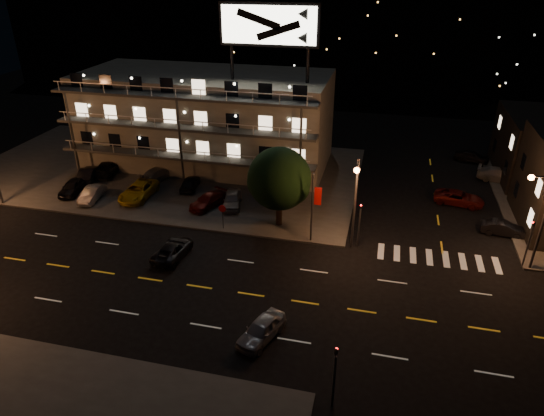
% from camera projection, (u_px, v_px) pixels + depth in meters
% --- Properties ---
extents(ground, '(140.00, 140.00, 0.00)m').
position_uv_depth(ground, '(225.00, 290.00, 35.72)').
color(ground, black).
rests_on(ground, ground).
extents(curb_nw, '(44.00, 24.00, 0.15)m').
position_uv_depth(curb_nw, '(165.00, 170.00, 55.88)').
color(curb_nw, '#3C3C39').
rests_on(curb_nw, ground).
extents(motel, '(28.00, 13.80, 18.10)m').
position_uv_depth(motel, '(207.00, 119.00, 55.99)').
color(motel, '#9C9788').
rests_on(motel, ground).
extents(hill_backdrop, '(120.00, 25.00, 24.00)m').
position_uv_depth(hill_backdrop, '(308.00, 20.00, 91.14)').
color(hill_backdrop, black).
rests_on(hill_backdrop, ground).
extents(streetlight_nc, '(0.44, 1.92, 8.00)m').
position_uv_depth(streetlight_nc, '(355.00, 196.00, 38.54)').
color(streetlight_nc, '#2D2D30').
rests_on(streetlight_nc, ground).
extents(streetlight_ne, '(1.92, 0.44, 8.00)m').
position_uv_depth(streetlight_ne, '(540.00, 213.00, 36.03)').
color(streetlight_ne, '#2D2D30').
rests_on(streetlight_ne, ground).
extents(signal_nw, '(0.20, 0.27, 4.60)m').
position_uv_depth(signal_nw, '(360.00, 220.00, 40.02)').
color(signal_nw, '#2D2D30').
rests_on(signal_nw, ground).
extents(signal_sw, '(0.20, 0.27, 4.60)m').
position_uv_depth(signal_sw, '(335.00, 371.00, 25.32)').
color(signal_sw, '#2D2D30').
rests_on(signal_sw, ground).
extents(signal_ne, '(0.27, 0.20, 4.60)m').
position_uv_depth(signal_ne, '(530.00, 239.00, 37.32)').
color(signal_ne, '#2D2D30').
rests_on(signal_ne, ground).
extents(banner_north, '(0.83, 0.16, 6.40)m').
position_uv_depth(banner_north, '(313.00, 206.00, 40.35)').
color(banner_north, '#2D2D30').
rests_on(banner_north, ground).
extents(stop_sign, '(0.91, 0.11, 2.61)m').
position_uv_depth(stop_sign, '(223.00, 213.00, 42.97)').
color(stop_sign, '#2D2D30').
rests_on(stop_sign, ground).
extents(tree, '(5.83, 5.61, 7.34)m').
position_uv_depth(tree, '(279.00, 180.00, 42.41)').
color(tree, black).
rests_on(tree, curb_nw).
extents(lot_car_0, '(2.12, 4.28, 1.40)m').
position_uv_depth(lot_car_0, '(73.00, 187.00, 49.93)').
color(lot_car_0, black).
rests_on(lot_car_0, curb_nw).
extents(lot_car_1, '(1.86, 4.10, 1.31)m').
position_uv_depth(lot_car_1, '(92.00, 194.00, 48.54)').
color(lot_car_1, gray).
rests_on(lot_car_1, curb_nw).
extents(lot_car_2, '(2.50, 5.34, 1.48)m').
position_uv_depth(lot_car_2, '(139.00, 191.00, 48.98)').
color(lot_car_2, gold).
rests_on(lot_car_2, curb_nw).
extents(lot_car_3, '(3.20, 4.65, 1.25)m').
position_uv_depth(lot_car_3, '(208.00, 201.00, 47.27)').
color(lot_car_3, '#5C110D').
rests_on(lot_car_3, curb_nw).
extents(lot_car_4, '(2.49, 4.40, 1.41)m').
position_uv_depth(lot_car_4, '(232.00, 199.00, 47.34)').
color(lot_car_4, gray).
rests_on(lot_car_4, curb_nw).
extents(lot_car_5, '(2.76, 4.68, 1.46)m').
position_uv_depth(lot_car_5, '(89.00, 174.00, 52.91)').
color(lot_car_5, black).
rests_on(lot_car_5, curb_nw).
extents(lot_car_6, '(3.01, 5.35, 1.41)m').
position_uv_depth(lot_car_6, '(108.00, 168.00, 54.54)').
color(lot_car_6, black).
rests_on(lot_car_6, curb_nw).
extents(lot_car_7, '(2.95, 4.97, 1.35)m').
position_uv_depth(lot_car_7, '(158.00, 174.00, 53.11)').
color(lot_car_7, gray).
rests_on(lot_car_7, curb_nw).
extents(lot_car_8, '(2.09, 4.04, 1.32)m').
position_uv_depth(lot_car_8, '(190.00, 183.00, 50.92)').
color(lot_car_8, black).
rests_on(lot_car_8, curb_nw).
extents(lot_car_9, '(1.58, 4.48, 1.47)m').
position_uv_depth(lot_car_9, '(271.00, 188.00, 49.57)').
color(lot_car_9, '#5C110D').
rests_on(lot_car_9, curb_nw).
extents(side_car_0, '(3.92, 1.68, 1.26)m').
position_uv_depth(side_car_0, '(503.00, 228.00, 42.70)').
color(side_car_0, black).
rests_on(side_car_0, ground).
extents(side_car_1, '(5.12, 3.12, 1.33)m').
position_uv_depth(side_car_1, '(459.00, 198.00, 48.06)').
color(side_car_1, '#5C110D').
rests_on(side_car_1, ground).
extents(side_car_2, '(5.31, 3.07, 1.45)m').
position_uv_depth(side_car_2, '(501.00, 175.00, 52.97)').
color(side_car_2, gray).
rests_on(side_car_2, ground).
extents(side_car_3, '(4.31, 2.75, 1.37)m').
position_uv_depth(side_car_3, '(472.00, 156.00, 58.16)').
color(side_car_3, black).
rests_on(side_car_3, ground).
extents(road_car_east, '(2.90, 4.36, 1.38)m').
position_uv_depth(road_car_east, '(261.00, 330.00, 30.92)').
color(road_car_east, gray).
rests_on(road_car_east, ground).
extents(road_car_west, '(2.35, 4.65, 1.26)m').
position_uv_depth(road_car_west, '(173.00, 250.00, 39.54)').
color(road_car_west, black).
rests_on(road_car_west, ground).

